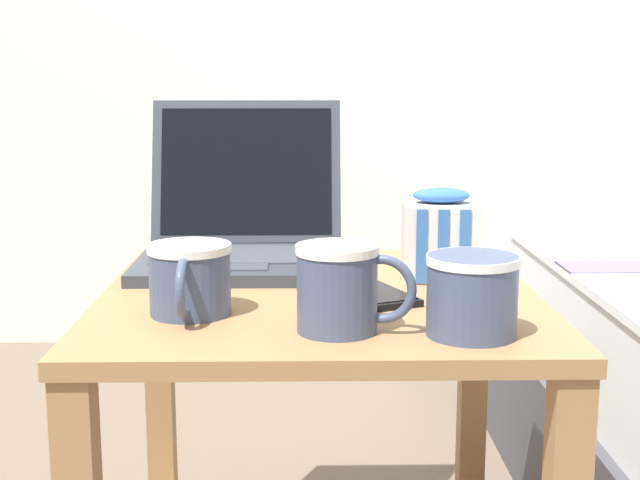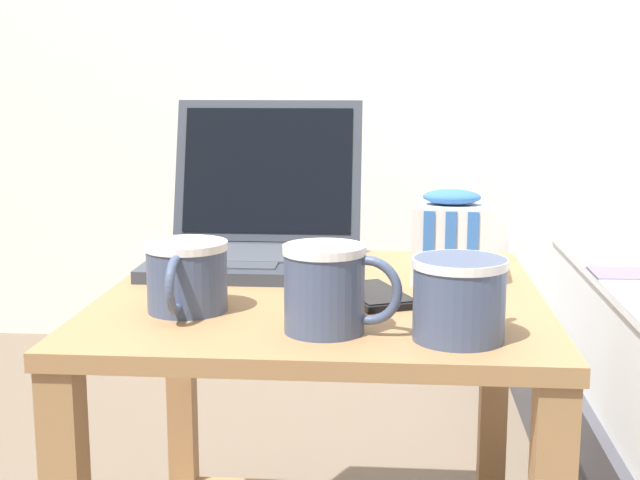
{
  "view_description": "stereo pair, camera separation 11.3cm",
  "coord_description": "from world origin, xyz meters",
  "px_view_note": "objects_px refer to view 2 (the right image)",
  "views": [
    {
      "loc": [
        -0.02,
        -1.18,
        0.84
      ],
      "look_at": [
        0.0,
        -0.04,
        0.64
      ],
      "focal_mm": 50.0,
      "sensor_mm": 36.0,
      "label": 1
    },
    {
      "loc": [
        0.09,
        -1.17,
        0.84
      ],
      "look_at": [
        0.0,
        -0.04,
        0.64
      ],
      "focal_mm": 50.0,
      "sensor_mm": 36.0,
      "label": 2
    }
  ],
  "objects_px": {
    "mug_front_right": "(461,294)",
    "mug_mid_center": "(327,284)",
    "mug_front_left": "(186,273)",
    "laptop": "(259,230)",
    "snack_bag": "(451,239)",
    "cell_phone": "(374,295)"
  },
  "relations": [
    {
      "from": "mug_front_left",
      "to": "laptop",
      "type": "bearing_deg",
      "value": 81.91
    },
    {
      "from": "mug_front_left",
      "to": "mug_mid_center",
      "type": "distance_m",
      "value": 0.2
    },
    {
      "from": "laptop",
      "to": "mug_mid_center",
      "type": "distance_m",
      "value": 0.41
    },
    {
      "from": "mug_front_right",
      "to": "mug_mid_center",
      "type": "relative_size",
      "value": 0.95
    },
    {
      "from": "laptop",
      "to": "snack_bag",
      "type": "bearing_deg",
      "value": -21.13
    },
    {
      "from": "mug_mid_center",
      "to": "cell_phone",
      "type": "xyz_separation_m",
      "value": [
        0.05,
        0.16,
        -0.05
      ]
    },
    {
      "from": "laptop",
      "to": "mug_mid_center",
      "type": "height_order",
      "value": "laptop"
    },
    {
      "from": "laptop",
      "to": "cell_phone",
      "type": "height_order",
      "value": "laptop"
    },
    {
      "from": "laptop",
      "to": "mug_front_left",
      "type": "bearing_deg",
      "value": -98.09
    },
    {
      "from": "snack_bag",
      "to": "cell_phone",
      "type": "height_order",
      "value": "snack_bag"
    },
    {
      "from": "cell_phone",
      "to": "mug_mid_center",
      "type": "bearing_deg",
      "value": -107.36
    },
    {
      "from": "mug_front_right",
      "to": "snack_bag",
      "type": "bearing_deg",
      "value": 88.7
    },
    {
      "from": "mug_mid_center",
      "to": "snack_bag",
      "type": "height_order",
      "value": "snack_bag"
    },
    {
      "from": "mug_front_left",
      "to": "mug_mid_center",
      "type": "xyz_separation_m",
      "value": [
        0.18,
        -0.08,
        0.01
      ]
    },
    {
      "from": "mug_front_right",
      "to": "snack_bag",
      "type": "distance_m",
      "value": 0.29
    },
    {
      "from": "mug_front_right",
      "to": "laptop",
      "type": "bearing_deg",
      "value": 125.32
    },
    {
      "from": "snack_bag",
      "to": "laptop",
      "type": "bearing_deg",
      "value": 158.87
    },
    {
      "from": "mug_front_left",
      "to": "cell_phone",
      "type": "height_order",
      "value": "mug_front_left"
    },
    {
      "from": "mug_front_left",
      "to": "cell_phone",
      "type": "distance_m",
      "value": 0.25
    },
    {
      "from": "snack_bag",
      "to": "cell_phone",
      "type": "bearing_deg",
      "value": -132.57
    },
    {
      "from": "mug_front_left",
      "to": "cell_phone",
      "type": "bearing_deg",
      "value": 19.51
    },
    {
      "from": "mug_front_left",
      "to": "cell_phone",
      "type": "xyz_separation_m",
      "value": [
        0.23,
        0.08,
        -0.04
      ]
    }
  ]
}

